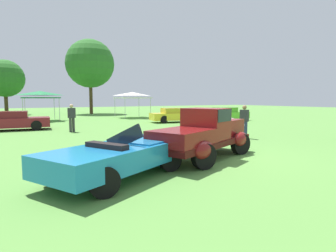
{
  "coord_description": "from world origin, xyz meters",
  "views": [
    {
      "loc": [
        -6.52,
        -7.33,
        2.02
      ],
      "look_at": [
        -1.1,
        1.69,
        0.99
      ],
      "focal_mm": 29.82,
      "sensor_mm": 36.0,
      "label": 1
    }
  ],
  "objects_px": {
    "spectator_by_row": "(244,120)",
    "show_car_burgundy": "(15,121)",
    "neighbor_convertible": "(121,155)",
    "show_car_lime": "(226,114)",
    "show_car_yellow": "(175,115)",
    "canopy_tent_right_field": "(132,95)",
    "feature_pickup_truck": "(204,133)",
    "spectator_far_side": "(72,117)",
    "canopy_tent_center_field": "(40,94)"
  },
  "relations": [
    {
      "from": "spectator_by_row",
      "to": "show_car_burgundy",
      "type": "bearing_deg",
      "value": 134.36
    },
    {
      "from": "neighbor_convertible",
      "to": "show_car_lime",
      "type": "bearing_deg",
      "value": 39.53
    },
    {
      "from": "show_car_yellow",
      "to": "canopy_tent_right_field",
      "type": "relative_size",
      "value": 1.39
    },
    {
      "from": "feature_pickup_truck",
      "to": "show_car_lime",
      "type": "bearing_deg",
      "value": 44.83
    },
    {
      "from": "neighbor_convertible",
      "to": "spectator_far_side",
      "type": "bearing_deg",
      "value": 84.32
    },
    {
      "from": "show_car_yellow",
      "to": "spectator_by_row",
      "type": "xyz_separation_m",
      "value": [
        -2.15,
        -10.04,
        0.31
      ]
    },
    {
      "from": "canopy_tent_right_field",
      "to": "show_car_lime",
      "type": "bearing_deg",
      "value": -55.05
    },
    {
      "from": "spectator_far_side",
      "to": "canopy_tent_right_field",
      "type": "height_order",
      "value": "canopy_tent_right_field"
    },
    {
      "from": "show_car_burgundy",
      "to": "neighbor_convertible",
      "type": "bearing_deg",
      "value": -82.18
    },
    {
      "from": "show_car_burgundy",
      "to": "show_car_lime",
      "type": "distance_m",
      "value": 17.1
    },
    {
      "from": "feature_pickup_truck",
      "to": "show_car_lime",
      "type": "height_order",
      "value": "feature_pickup_truck"
    },
    {
      "from": "spectator_far_side",
      "to": "canopy_tent_right_field",
      "type": "xyz_separation_m",
      "value": [
        8.39,
        9.98,
        1.51
      ]
    },
    {
      "from": "show_car_burgundy",
      "to": "canopy_tent_right_field",
      "type": "relative_size",
      "value": 1.33
    },
    {
      "from": "show_car_burgundy",
      "to": "show_car_yellow",
      "type": "relative_size",
      "value": 0.95
    },
    {
      "from": "feature_pickup_truck",
      "to": "show_car_lime",
      "type": "distance_m",
      "value": 16.85
    },
    {
      "from": "canopy_tent_center_field",
      "to": "show_car_lime",
      "type": "bearing_deg",
      "value": -30.0
    },
    {
      "from": "canopy_tent_right_field",
      "to": "spectator_by_row",
      "type": "bearing_deg",
      "value": -94.68
    },
    {
      "from": "spectator_by_row",
      "to": "canopy_tent_center_field",
      "type": "xyz_separation_m",
      "value": [
        -7.52,
        17.54,
        1.51
      ]
    },
    {
      "from": "show_car_lime",
      "to": "show_car_burgundy",
      "type": "bearing_deg",
      "value": 176.43
    },
    {
      "from": "show_car_lime",
      "to": "canopy_tent_center_field",
      "type": "bearing_deg",
      "value": 150.0
    },
    {
      "from": "neighbor_convertible",
      "to": "spectator_by_row",
      "type": "bearing_deg",
      "value": 23.32
    },
    {
      "from": "show_car_burgundy",
      "to": "spectator_by_row",
      "type": "xyz_separation_m",
      "value": [
        9.91,
        -10.14,
        0.31
      ]
    },
    {
      "from": "show_car_burgundy",
      "to": "canopy_tent_right_field",
      "type": "distance_m",
      "value": 13.52
    },
    {
      "from": "show_car_burgundy",
      "to": "show_car_lime",
      "type": "relative_size",
      "value": 0.97
    },
    {
      "from": "show_car_burgundy",
      "to": "canopy_tent_center_field",
      "type": "relative_size",
      "value": 1.38
    },
    {
      "from": "spectator_by_row",
      "to": "canopy_tent_center_field",
      "type": "relative_size",
      "value": 0.55
    },
    {
      "from": "show_car_yellow",
      "to": "show_car_lime",
      "type": "bearing_deg",
      "value": -10.91
    },
    {
      "from": "canopy_tent_center_field",
      "to": "show_car_yellow",
      "type": "bearing_deg",
      "value": -37.82
    },
    {
      "from": "feature_pickup_truck",
      "to": "canopy_tent_center_field",
      "type": "relative_size",
      "value": 1.55
    },
    {
      "from": "feature_pickup_truck",
      "to": "canopy_tent_right_field",
      "type": "xyz_separation_m",
      "value": [
        6.21,
        20.09,
        1.55
      ]
    },
    {
      "from": "feature_pickup_truck",
      "to": "canopy_tent_right_field",
      "type": "relative_size",
      "value": 1.49
    },
    {
      "from": "show_car_yellow",
      "to": "spectator_by_row",
      "type": "relative_size",
      "value": 2.62
    },
    {
      "from": "neighbor_convertible",
      "to": "show_car_burgundy",
      "type": "relative_size",
      "value": 1.05
    },
    {
      "from": "neighbor_convertible",
      "to": "spectator_far_side",
      "type": "height_order",
      "value": "spectator_far_side"
    },
    {
      "from": "show_car_burgundy",
      "to": "canopy_tent_right_field",
      "type": "height_order",
      "value": "canopy_tent_right_field"
    },
    {
      "from": "spectator_far_side",
      "to": "canopy_tent_right_field",
      "type": "bearing_deg",
      "value": 49.96
    },
    {
      "from": "show_car_lime",
      "to": "show_car_yellow",
      "type": "bearing_deg",
      "value": 169.09
    },
    {
      "from": "show_car_lime",
      "to": "spectator_by_row",
      "type": "relative_size",
      "value": 2.58
    },
    {
      "from": "feature_pickup_truck",
      "to": "neighbor_convertible",
      "type": "distance_m",
      "value": 3.33
    },
    {
      "from": "show_car_yellow",
      "to": "canopy_tent_right_field",
      "type": "height_order",
      "value": "canopy_tent_right_field"
    },
    {
      "from": "show_car_lime",
      "to": "canopy_tent_right_field",
      "type": "bearing_deg",
      "value": 124.95
    },
    {
      "from": "show_car_lime",
      "to": "canopy_tent_right_field",
      "type": "relative_size",
      "value": 1.37
    },
    {
      "from": "show_car_lime",
      "to": "spectator_far_side",
      "type": "relative_size",
      "value": 2.58
    },
    {
      "from": "neighbor_convertible",
      "to": "canopy_tent_center_field",
      "type": "bearing_deg",
      "value": 88.56
    },
    {
      "from": "show_car_burgundy",
      "to": "canopy_tent_right_field",
      "type": "xyz_separation_m",
      "value": [
        11.33,
        7.15,
        1.82
      ]
    },
    {
      "from": "show_car_lime",
      "to": "feature_pickup_truck",
      "type": "bearing_deg",
      "value": -135.17
    },
    {
      "from": "feature_pickup_truck",
      "to": "show_car_burgundy",
      "type": "height_order",
      "value": "feature_pickup_truck"
    },
    {
      "from": "feature_pickup_truck",
      "to": "show_car_yellow",
      "type": "height_order",
      "value": "feature_pickup_truck"
    },
    {
      "from": "neighbor_convertible",
      "to": "spectator_far_side",
      "type": "distance_m",
      "value": 10.83
    },
    {
      "from": "show_car_yellow",
      "to": "spectator_by_row",
      "type": "bearing_deg",
      "value": -102.11
    }
  ]
}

